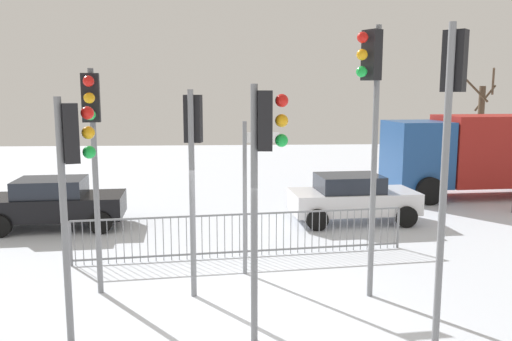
{
  "coord_description": "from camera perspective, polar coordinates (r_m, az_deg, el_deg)",
  "views": [
    {
      "loc": [
        -0.44,
        -8.93,
        3.95
      ],
      "look_at": [
        0.27,
        3.05,
        2.13
      ],
      "focal_mm": 36.1,
      "sensor_mm": 36.0,
      "label": 1
    }
  ],
  "objects": [
    {
      "name": "traffic_light_mid_left",
      "position": [
        9.78,
        12.64,
        7.37
      ],
      "size": [
        0.51,
        0.43,
        5.17
      ],
      "rotation": [
        0.0,
        0.0,
        2.13
      ],
      "color": "slate",
      "rests_on": "ground"
    },
    {
      "name": "ground_plane",
      "position": [
        9.77,
        -0.56,
        -15.21
      ],
      "size": [
        60.0,
        60.0,
        0.0
      ],
      "primitive_type": "plane",
      "color": "silver"
    },
    {
      "name": "traffic_light_rear_right",
      "position": [
        8.31,
        -19.74,
        0.54
      ],
      "size": [
        0.55,
        0.37,
        3.89
      ],
      "rotation": [
        0.0,
        0.0,
        5.04
      ],
      "color": "slate",
      "rests_on": "ground"
    },
    {
      "name": "bare_tree_left",
      "position": [
        29.45,
        23.63,
        4.86
      ],
      "size": [
        1.66,
        1.65,
        5.19
      ],
      "color": "#473828",
      "rests_on": "ground"
    },
    {
      "name": "pedestrian_guard_railing",
      "position": [
        12.55,
        -1.41,
        -7.07
      ],
      "size": [
        8.02,
        0.99,
        1.07
      ],
      "rotation": [
        0.0,
        0.0,
        0.12
      ],
      "color": "slate",
      "rests_on": "ground"
    },
    {
      "name": "traffic_light_foreground_left",
      "position": [
        7.83,
        0.88,
        1.61
      ],
      "size": [
        0.57,
        0.33,
        4.08
      ],
      "rotation": [
        0.0,
        0.0,
        4.65
      ],
      "color": "slate",
      "rests_on": "ground"
    },
    {
      "name": "traffic_light_foreground_right",
      "position": [
        10.15,
        -17.66,
        4.15
      ],
      "size": [
        0.35,
        0.57,
        4.4
      ],
      "rotation": [
        0.0,
        0.0,
        3.29
      ],
      "color": "slate",
      "rests_on": "ground"
    },
    {
      "name": "traffic_light_mid_right",
      "position": [
        8.27,
        20.78,
        5.81
      ],
      "size": [
        0.46,
        0.47,
        4.96
      ],
      "rotation": [
        0.0,
        0.0,
        5.54
      ],
      "color": "slate",
      "rests_on": "ground"
    },
    {
      "name": "car_black_mid",
      "position": [
        16.21,
        -21.31,
        -3.3
      ],
      "size": [
        3.92,
        2.18,
        1.47
      ],
      "rotation": [
        0.0,
        0.0,
        0.08
      ],
      "color": "black",
      "rests_on": "ground"
    },
    {
      "name": "direction_sign_post",
      "position": [
        11.08,
        -0.96,
        -2.19
      ],
      "size": [
        0.79,
        0.13,
        3.35
      ],
      "rotation": [
        0.0,
        0.0,
        0.09
      ],
      "color": "slate",
      "rests_on": "ground"
    },
    {
      "name": "delivery_truck",
      "position": [
        21.35,
        23.75,
        1.95
      ],
      "size": [
        7.19,
        3.11,
        3.1
      ],
      "rotation": [
        0.0,
        0.0,
        3.21
      ],
      "color": "maroon",
      "rests_on": "ground"
    },
    {
      "name": "traffic_light_rear_left",
      "position": [
        9.88,
        -6.95,
        2.7
      ],
      "size": [
        0.36,
        0.56,
        4.01
      ],
      "rotation": [
        0.0,
        0.0,
        6.08
      ],
      "color": "slate",
      "rests_on": "ground"
    },
    {
      "name": "car_white_near",
      "position": [
        16.06,
        10.6,
        -2.95
      ],
      "size": [
        3.92,
        2.16,
        1.47
      ],
      "rotation": [
        0.0,
        0.0,
        0.07
      ],
      "color": "silver",
      "rests_on": "ground"
    }
  ]
}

